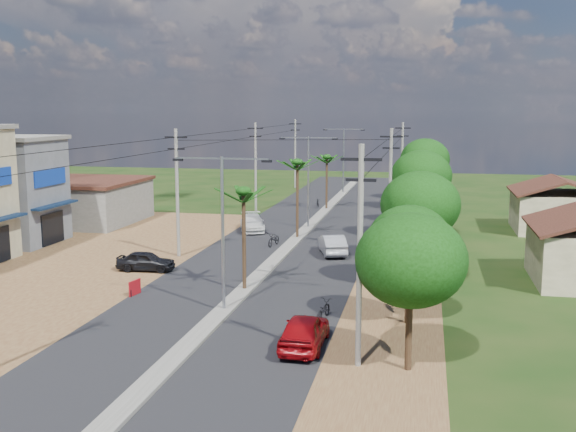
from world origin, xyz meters
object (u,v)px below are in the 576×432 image
car_silver_mid (332,245)px  car_parked_dark (146,262)px  moto_rider_east (323,310)px  car_red_near (304,332)px  roadside_sign (135,288)px  car_white_far (252,223)px

car_silver_mid → car_parked_dark: size_ratio=1.19×
car_parked_dark → moto_rider_east: (12.70, -7.67, -0.17)m
car_red_near → moto_rider_east: 4.20m
roadside_sign → car_red_near: bearing=-20.2°
car_parked_dark → roadside_sign: bearing=-166.8°
car_white_far → moto_rider_east: 24.89m
car_silver_mid → moto_rider_east: 15.09m
car_parked_dark → moto_rider_east: 14.84m
car_silver_mid → car_white_far: size_ratio=0.93×
roadside_sign → car_silver_mid: bearing=64.3°
car_red_near → roadside_sign: bearing=-30.4°
car_white_far → moto_rider_east: size_ratio=2.66×
car_white_far → car_red_near: bearing=-88.6°
car_parked_dark → moto_rider_east: bearing=-125.2°
car_white_far → car_parked_dark: bearing=-119.1°
car_red_near → car_white_far: bearing=-70.8°
car_silver_mid → car_parked_dark: bearing=16.3°
car_parked_dark → car_white_far: bearing=-15.4°
roadside_sign → moto_rider_east: bearing=-0.8°
car_red_near → roadside_sign: 12.52m
car_silver_mid → roadside_sign: car_silver_mid is taller
car_red_near → moto_rider_east: size_ratio=2.48×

